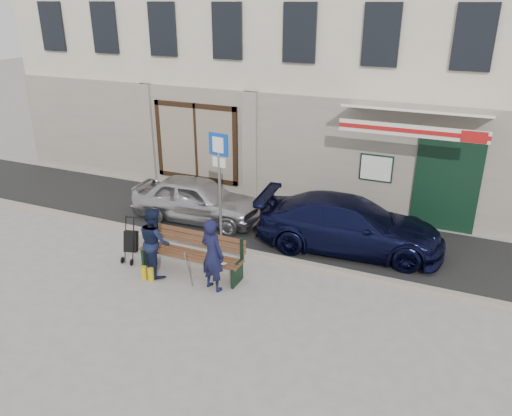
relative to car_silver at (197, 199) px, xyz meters
The scene contains 11 objects.
ground 3.54m from the car_silver, 54.05° to the right, with size 80.00×80.00×0.00m, color #9E9991.
asphalt_lane 2.15m from the car_silver, ahead, with size 60.00×3.20×0.01m, color #282828.
curb 2.50m from the car_silver, 32.84° to the right, with size 60.00×0.18×0.12m, color #9E9384.
building 7.42m from the car_silver, 69.98° to the left, with size 20.00×8.27×10.00m.
car_silver is the anchor object (origin of this frame).
car_navy 4.20m from the car_silver, ahead, with size 1.79×4.41×1.28m, color black.
parking_sign 2.15m from the car_silver, 40.70° to the right, with size 0.52×0.11×2.82m.
bench 2.86m from the car_silver, 63.65° to the right, with size 2.40×1.17×0.98m.
man 3.60m from the car_silver, 54.99° to the right, with size 0.57×0.38×1.58m, color black.
woman 2.95m from the car_silver, 78.01° to the right, with size 0.75×0.58×1.54m, color #121832.
stroller 2.65m from the car_silver, 95.17° to the right, with size 0.36×0.47×1.05m.
Camera 1 is at (4.45, -8.02, 5.60)m, focal length 35.00 mm.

